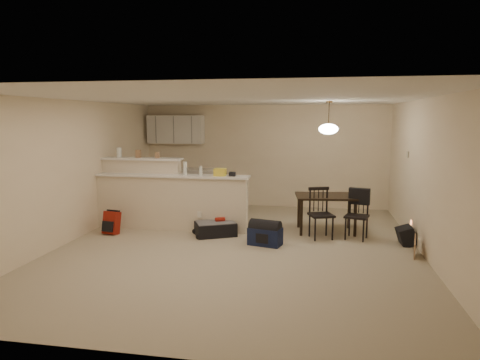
% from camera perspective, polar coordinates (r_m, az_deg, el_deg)
% --- Properties ---
extents(room, '(7.00, 7.02, 2.50)m').
position_cam_1_polar(room, '(7.16, -0.20, 0.77)').
color(room, '#B5A78B').
rests_on(room, ground).
extents(breakfast_bar, '(3.08, 0.58, 1.39)m').
position_cam_1_polar(breakfast_bar, '(8.67, -10.53, -2.35)').
color(breakfast_bar, beige).
rests_on(breakfast_bar, ground).
extents(upper_cabinets, '(1.40, 0.34, 0.70)m').
position_cam_1_polar(upper_cabinets, '(10.88, -8.55, 6.68)').
color(upper_cabinets, white).
rests_on(upper_cabinets, room).
extents(kitchen_counter, '(1.80, 0.60, 0.90)m').
position_cam_1_polar(kitchen_counter, '(10.83, -7.60, -1.02)').
color(kitchen_counter, white).
rests_on(kitchen_counter, ground).
extents(thermostat, '(0.02, 0.12, 0.12)m').
position_cam_1_polar(thermostat, '(8.73, 21.44, 3.20)').
color(thermostat, beige).
rests_on(thermostat, room).
extents(jar, '(0.10, 0.10, 0.20)m').
position_cam_1_polar(jar, '(9.04, -15.82, 3.55)').
color(jar, silver).
rests_on(jar, breakfast_bar).
extents(cereal_box, '(0.10, 0.07, 0.16)m').
position_cam_1_polar(cereal_box, '(8.87, -13.40, 3.42)').
color(cereal_box, '#9D7451').
rests_on(cereal_box, breakfast_bar).
extents(small_box, '(0.08, 0.06, 0.12)m').
position_cam_1_polar(small_box, '(8.72, -10.96, 3.29)').
color(small_box, '#9D7451').
rests_on(small_box, breakfast_bar).
extents(bottle_a, '(0.07, 0.07, 0.26)m').
position_cam_1_polar(bottle_a, '(8.32, -7.34, 1.55)').
color(bottle_a, silver).
rests_on(bottle_a, breakfast_bar).
extents(bottle_b, '(0.06, 0.06, 0.18)m').
position_cam_1_polar(bottle_b, '(8.24, -5.25, 1.23)').
color(bottle_b, silver).
rests_on(bottle_b, breakfast_bar).
extents(bag_lump, '(0.22, 0.18, 0.14)m').
position_cam_1_polar(bag_lump, '(8.15, -2.67, 1.04)').
color(bag_lump, '#9D7451').
rests_on(bag_lump, breakfast_bar).
extents(pouch, '(0.12, 0.10, 0.08)m').
position_cam_1_polar(pouch, '(8.11, -1.03, 0.79)').
color(pouch, '#9D7451').
rests_on(pouch, breakfast_bar).
extents(dining_table, '(1.23, 0.90, 0.72)m').
position_cam_1_polar(dining_table, '(8.37, 11.44, -2.59)').
color(dining_table, black).
rests_on(dining_table, ground).
extents(pendant_lamp, '(0.36, 0.36, 0.62)m').
position_cam_1_polar(pendant_lamp, '(8.23, 11.71, 6.74)').
color(pendant_lamp, brown).
rests_on(pendant_lamp, room).
extents(dining_chair_near, '(0.51, 0.50, 0.93)m').
position_cam_1_polar(dining_chair_near, '(7.93, 10.78, -4.42)').
color(dining_chair_near, black).
rests_on(dining_chair_near, ground).
extents(dining_chair_far, '(0.48, 0.47, 0.90)m').
position_cam_1_polar(dining_chair_far, '(8.04, 15.30, -4.51)').
color(dining_chair_far, black).
rests_on(dining_chair_far, ground).
extents(suitcase, '(0.87, 0.75, 0.25)m').
position_cam_1_polar(suitcase, '(8.08, -3.28, -6.53)').
color(suitcase, black).
rests_on(suitcase, ground).
extents(red_backpack, '(0.31, 0.23, 0.43)m').
position_cam_1_polar(red_backpack, '(8.52, -16.75, -5.48)').
color(red_backpack, maroon).
rests_on(red_backpack, ground).
extents(navy_duffel, '(0.62, 0.43, 0.30)m').
position_cam_1_polar(navy_duffel, '(7.48, 3.38, -7.50)').
color(navy_duffel, '#131B3C').
rests_on(navy_duffel, ground).
extents(black_daypack, '(0.27, 0.36, 0.31)m').
position_cam_1_polar(black_daypack, '(8.02, 21.28, -6.97)').
color(black_daypack, black).
rests_on(black_daypack, ground).
extents(cardboard_sheet, '(0.10, 0.39, 0.30)m').
position_cam_1_polar(cardboard_sheet, '(7.39, 22.27, -8.34)').
color(cardboard_sheet, '#9D7451').
rests_on(cardboard_sheet, ground).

